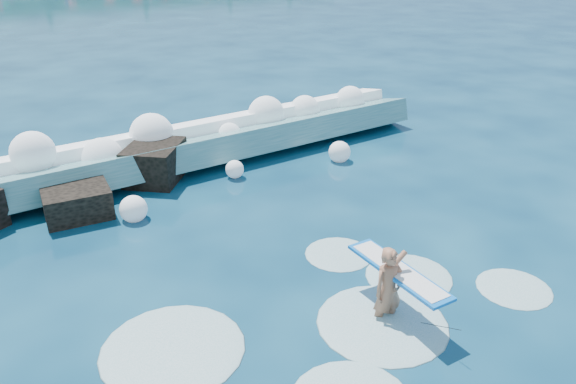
# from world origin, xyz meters

# --- Properties ---
(ground) EXTENTS (200.00, 200.00, 0.00)m
(ground) POSITION_xyz_m (0.00, 0.00, 0.00)
(ground) COLOR #082842
(ground) RESTS_ON ground
(breaking_wave) EXTENTS (17.06, 2.70, 1.47)m
(breaking_wave) POSITION_xyz_m (1.72, 7.96, 0.51)
(breaking_wave) COLOR teal
(breaking_wave) RESTS_ON ground
(rock_cluster) EXTENTS (8.29, 3.18, 1.33)m
(rock_cluster) POSITION_xyz_m (-3.01, 6.82, 0.42)
(rock_cluster) COLOR black
(rock_cluster) RESTS_ON ground
(surfer_with_board) EXTENTS (1.01, 3.00, 1.87)m
(surfer_with_board) POSITION_xyz_m (1.32, -1.87, 0.69)
(surfer_with_board) COLOR #AA6C4F
(surfer_with_board) RESTS_ON ground
(wave_spray) EXTENTS (14.91, 4.30, 1.97)m
(wave_spray) POSITION_xyz_m (1.50, 7.88, 0.95)
(wave_spray) COLOR white
(wave_spray) RESTS_ON ground
(surf_foam) EXTENTS (9.09, 5.69, 0.14)m
(surf_foam) POSITION_xyz_m (0.04, -1.46, 0.00)
(surf_foam) COLOR silver
(surf_foam) RESTS_ON ground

